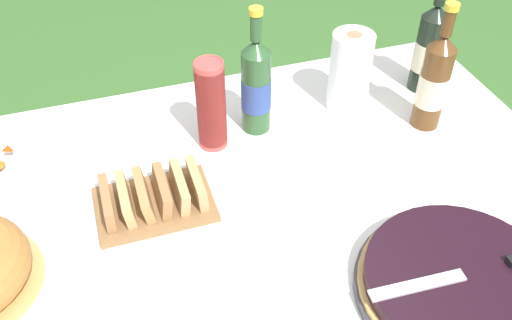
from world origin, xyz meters
TOP-DOWN VIEW (x-y plane):
  - garden_table at (0.00, 0.00)m, footprint 1.65×1.12m
  - tablecloth at (0.00, 0.00)m, footprint 1.66×1.13m
  - berry_tart at (0.35, -0.32)m, footprint 0.40×0.40m
  - serving_knife at (0.38, -0.32)m, footprint 0.38×0.04m
  - cup_stack at (0.02, 0.27)m, footprint 0.07×0.07m
  - cider_bottle_green at (0.14, 0.31)m, footprint 0.08×0.08m
  - cider_bottle_amber at (0.57, 0.18)m, footprint 0.08×0.08m
  - juice_bottle_red at (0.65, 0.34)m, footprint 0.08×0.08m
  - paper_towel_roll at (0.41, 0.32)m, footprint 0.11×0.11m
  - bread_board at (-0.17, 0.10)m, footprint 0.26×0.18m

SIDE VIEW (x-z plane):
  - garden_table at x=0.00m, z-range 0.30..1.03m
  - tablecloth at x=0.00m, z-range 0.66..0.77m
  - bread_board at x=-0.17m, z-range 0.72..0.80m
  - berry_tart at x=0.35m, z-range 0.73..0.79m
  - serving_knife at x=0.38m, z-range 0.79..0.80m
  - paper_towel_roll at x=0.41m, z-range 0.73..0.95m
  - cup_stack at x=0.02m, z-range 0.73..0.97m
  - juice_bottle_red at x=0.65m, z-range 0.69..1.03m
  - cider_bottle_green at x=0.14m, z-range 0.69..1.03m
  - cider_bottle_amber at x=0.57m, z-range 0.69..1.04m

